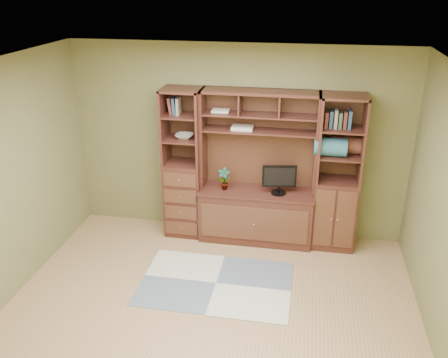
% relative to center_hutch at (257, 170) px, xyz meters
% --- Properties ---
extents(room, '(4.60, 4.10, 2.64)m').
position_rel_center_hutch_xyz_m(room, '(-0.31, -1.73, 0.28)').
color(room, tan).
rests_on(room, ground).
extents(center_hutch, '(1.54, 0.53, 2.05)m').
position_rel_center_hutch_xyz_m(center_hutch, '(0.00, 0.00, 0.00)').
color(center_hutch, '#452018').
rests_on(center_hutch, ground).
extents(left_tower, '(0.50, 0.45, 2.05)m').
position_rel_center_hutch_xyz_m(left_tower, '(-1.00, 0.04, 0.00)').
color(left_tower, '#452018').
rests_on(left_tower, ground).
extents(right_tower, '(0.55, 0.45, 2.05)m').
position_rel_center_hutch_xyz_m(right_tower, '(1.02, 0.04, 0.00)').
color(right_tower, '#452018').
rests_on(right_tower, ground).
extents(rug, '(1.77, 1.18, 0.01)m').
position_rel_center_hutch_xyz_m(rug, '(-0.34, -1.13, -1.02)').
color(rug, '#A2A7A8').
rests_on(rug, ground).
extents(monitor, '(0.47, 0.27, 0.54)m').
position_rel_center_hutch_xyz_m(monitor, '(0.29, -0.03, -0.02)').
color(monitor, black).
rests_on(monitor, center_hutch).
extents(orchid, '(0.16, 0.11, 0.30)m').
position_rel_center_hutch_xyz_m(orchid, '(-0.43, -0.03, -0.14)').
color(orchid, '#975433').
rests_on(orchid, center_hutch).
extents(magazines, '(0.27, 0.20, 0.04)m').
position_rel_center_hutch_xyz_m(magazines, '(-0.22, 0.09, 0.54)').
color(magazines, beige).
rests_on(magazines, center_hutch).
extents(bowl, '(0.24, 0.24, 0.06)m').
position_rel_center_hutch_xyz_m(bowl, '(-0.98, 0.04, 0.39)').
color(bowl, beige).
rests_on(bowl, left_tower).
extents(blanket_teal, '(0.40, 0.23, 0.23)m').
position_rel_center_hutch_xyz_m(blanket_teal, '(0.90, -0.01, 0.38)').
color(blanket_teal, '#2C6474').
rests_on(blanket_teal, right_tower).
extents(blanket_red, '(0.38, 0.21, 0.21)m').
position_rel_center_hutch_xyz_m(blanket_red, '(1.10, 0.12, 0.37)').
color(blanket_red, brown).
rests_on(blanket_red, right_tower).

